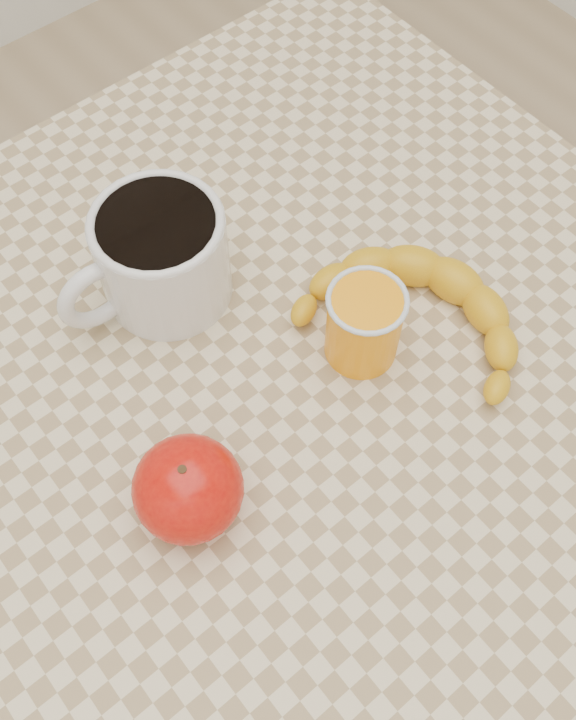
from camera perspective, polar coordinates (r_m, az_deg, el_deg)
ground at (r=1.41m, az=0.00°, el=-15.71°), size 3.00×3.00×0.00m
table at (r=0.78m, az=0.00°, el=-3.86°), size 0.80×0.80×0.75m
coffee_mug at (r=0.71m, az=-9.16°, el=7.38°), size 0.16×0.12×0.10m
orange_juice_glass at (r=0.68m, az=5.42°, el=2.57°), size 0.07×0.07×0.08m
apple at (r=0.62m, az=-7.12°, el=-9.08°), size 0.10×0.10×0.08m
banana at (r=0.72m, az=9.35°, el=3.13°), size 0.29×0.32×0.04m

